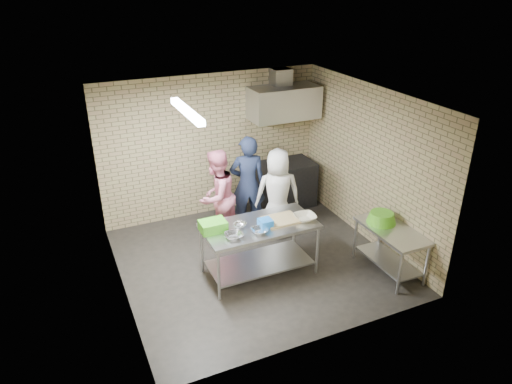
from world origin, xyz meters
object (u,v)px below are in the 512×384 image
green_crate (213,226)px  bottle_red (282,104)px  prep_table (259,249)px  side_counter (389,250)px  green_basin (381,217)px  man_navy (248,184)px  stove (283,184)px  blue_tub (265,223)px  woman_pink (217,197)px  woman_white (278,193)px  bottle_green (300,102)px

green_crate → bottle_red: bottle_red is taller
green_crate → prep_table: bearing=-9.7°
side_counter → green_basin: size_ratio=2.61×
bottle_red → man_navy: 1.76m
side_counter → green_crate: 2.79m
stove → blue_tub: blue_tub is taller
blue_tub → man_navy: size_ratio=0.11×
prep_table → stove: 2.42m
green_basin → prep_table: bearing=163.8°
green_crate → green_basin: size_ratio=0.83×
green_basin → man_navy: size_ratio=0.26×
side_counter → man_navy: 2.68m
side_counter → man_navy: man_navy is taller
woman_pink → blue_tub: bearing=68.3°
blue_tub → green_crate: bearing=163.7°
prep_table → side_counter: (1.87, -0.79, -0.06)m
prep_table → man_navy: (0.41, 1.40, 0.46)m
blue_tub → woman_pink: woman_pink is taller
green_basin → woman_pink: bearing=139.7°
blue_tub → bottle_red: (1.42, 2.30, 1.11)m
woman_pink → bottle_red: bearing=175.7°
woman_pink → green_basin: bearing=105.9°
blue_tub → green_basin: (1.80, -0.44, -0.09)m
prep_table → woman_pink: size_ratio=1.04×
stove → man_navy: (-1.02, -0.57, 0.44)m
bottle_red → blue_tub: bearing=-121.7°
side_counter → green_basin: (-0.02, 0.25, 0.46)m
bottle_red → woman_white: bearing=-118.8°
prep_table → bottle_green: bottle_green is taller
green_basin → woman_white: bearing=125.1°
stove → woman_pink: (-1.66, -0.73, 0.38)m
prep_table → green_crate: size_ratio=4.50×
bottle_red → man_navy: bottle_red is taller
green_crate → woman_pink: bearing=67.5°
green_basin → bottle_green: bottle_green is taller
prep_table → green_crate: 0.87m
green_crate → stove: bearing=41.0°
blue_tub → bottle_red: bearing=58.3°
green_basin → bottle_red: bottle_red is taller
stove → green_basin: size_ratio=2.61×
bottle_green → man_navy: bottle_green is taller
stove → green_basin: (0.43, -2.50, 0.38)m
stove → blue_tub: 2.52m
blue_tub → bottle_red: bottle_red is taller
green_crate → man_navy: 1.69m
blue_tub → woman_white: woman_white is taller
green_crate → woman_pink: (0.46, 1.12, -0.11)m
bottle_green → woman_white: 2.04m
side_counter → prep_table: bearing=157.2°
woman_pink → man_navy: bearing=160.2°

